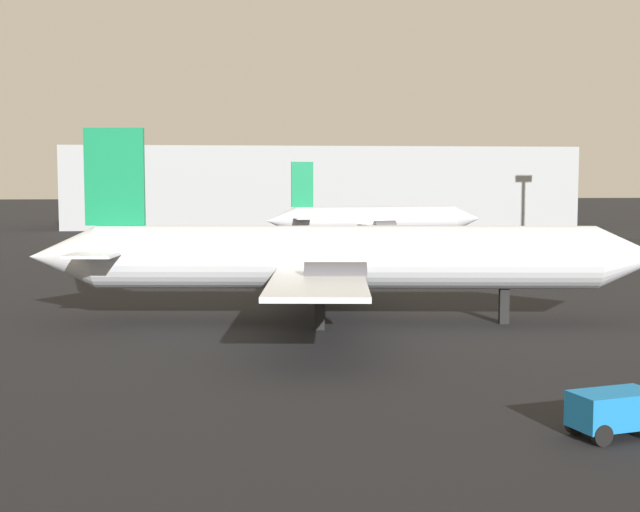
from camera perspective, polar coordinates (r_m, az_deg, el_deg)
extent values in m
cylinder|color=silver|center=(43.84, 1.65, -0.08)|extent=(25.07, 6.22, 3.15)
cone|color=silver|center=(46.25, 19.49, -0.10)|extent=(3.83, 3.56, 3.15)
cone|color=silver|center=(45.90, -16.33, -0.05)|extent=(3.83, 3.56, 3.15)
cube|color=silver|center=(43.89, 0.03, -0.69)|extent=(7.10, 24.85, 0.22)
cube|color=silver|center=(45.27, -13.68, 0.34)|extent=(3.19, 8.05, 0.15)
cube|color=#147F4C|center=(45.01, -13.20, 5.03)|extent=(2.99, 0.65, 4.85)
cylinder|color=#4C4C54|center=(48.54, 0.99, -0.32)|extent=(2.98, 2.01, 1.68)
cylinder|color=#4C4C54|center=(39.27, 1.01, -1.60)|extent=(2.98, 2.01, 1.68)
cube|color=black|center=(44.94, 11.86, -3.21)|extent=(0.52, 0.52, 1.76)
cube|color=black|center=(45.98, 0.06, -2.92)|extent=(0.52, 0.52, 1.76)
cube|color=black|center=(42.29, -0.01, -3.62)|extent=(0.52, 0.52, 1.76)
cylinder|color=silver|center=(90.80, 3.68, 2.37)|extent=(17.32, 5.10, 2.73)
cone|color=silver|center=(94.38, 9.50, 2.42)|extent=(3.36, 3.13, 2.73)
cone|color=silver|center=(88.22, -2.56, 2.30)|extent=(3.36, 3.13, 2.73)
cube|color=silver|center=(90.56, 3.16, 2.11)|extent=(5.86, 20.26, 0.17)
cube|color=silver|center=(88.61, -1.38, 2.49)|extent=(2.50, 6.09, 0.11)
cube|color=#147F4C|center=(88.60, -1.16, 4.67)|extent=(2.26, 0.52, 4.55)
cylinder|color=#4C4C54|center=(94.35, 2.76, 2.15)|extent=(2.27, 1.55, 1.27)
cylinder|color=#4C4C54|center=(87.11, 4.23, 1.89)|extent=(2.27, 1.55, 1.27)
cube|color=black|center=(92.76, 6.89, 1.05)|extent=(0.40, 0.40, 1.64)
cube|color=black|center=(92.01, 2.89, 1.05)|extent=(0.40, 0.40, 1.64)
cube|color=black|center=(89.33, 3.42, 0.92)|extent=(0.40, 0.40, 1.64)
cube|color=#1972BF|center=(26.36, 18.54, -9.41)|extent=(2.64, 1.85, 1.00)
cylinder|color=black|center=(25.54, 17.85, -11.02)|extent=(0.63, 0.34, 0.60)
cylinder|color=black|center=(26.43, 16.26, -10.43)|extent=(0.63, 0.34, 0.60)
cylinder|color=black|center=(27.44, 19.12, -9.93)|extent=(0.63, 0.34, 0.60)
cube|color=#999EA3|center=(133.51, -0.02, 4.49)|extent=(74.16, 18.07, 11.84)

